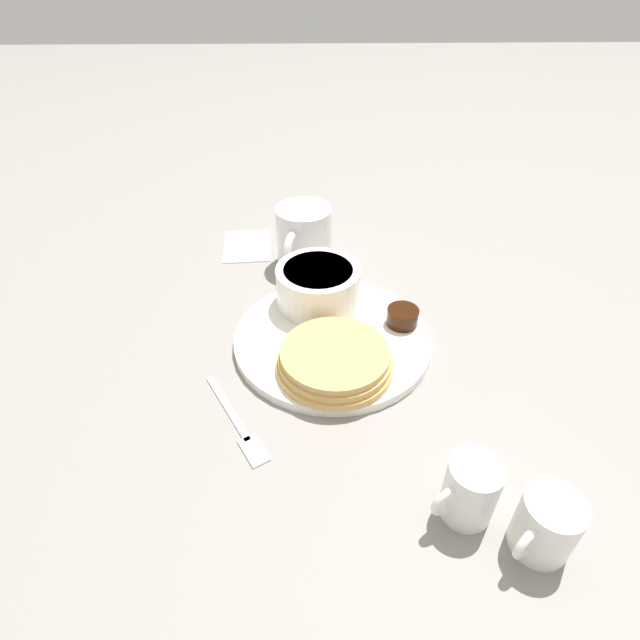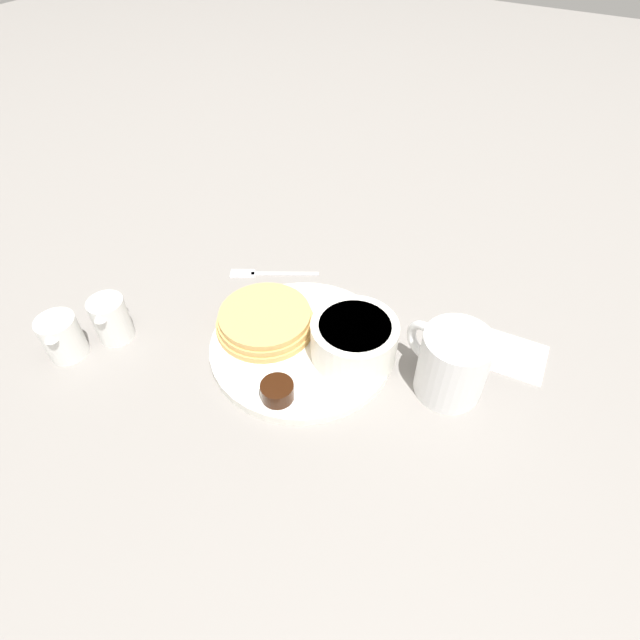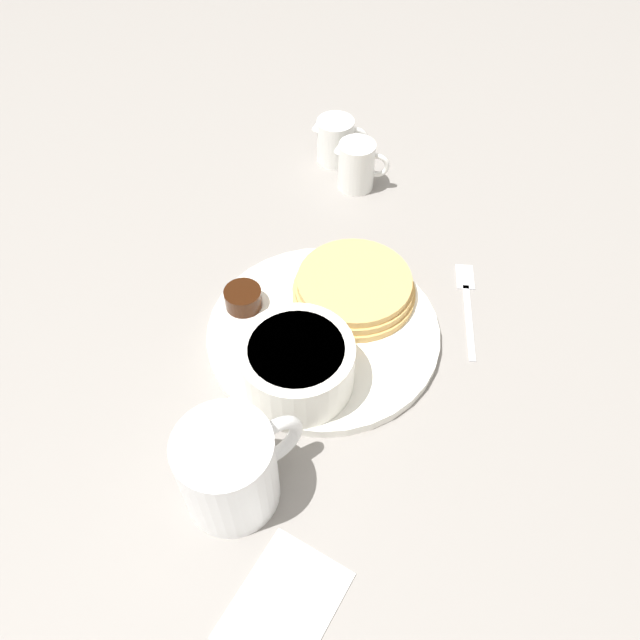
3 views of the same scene
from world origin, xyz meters
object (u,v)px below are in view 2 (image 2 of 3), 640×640
Objects in this scene: plate at (302,345)px; coffee_mug at (451,363)px; bowl at (354,339)px; creamer_pitcher_far at (62,336)px; creamer_pitcher_near at (111,318)px; fork at (263,273)px.

plate is 0.20m from coffee_mug.
coffee_mug is at bearing -170.62° from bowl.
creamer_pitcher_far reaches higher than plate.
bowl is at bearing -166.46° from plate.
bowl is 1.66× the size of creamer_pitcher_near.
coffee_mug is at bearing 168.51° from fork.
fork is (-0.10, -0.21, -0.03)m from creamer_pitcher_near.
creamer_pitcher_far is at bearing 59.55° from creamer_pitcher_near.
fork is at bearing -114.84° from creamer_pitcher_near.
bowl is 0.87× the size of fork.
creamer_pitcher_far is at bearing 63.96° from fork.
creamer_pitcher_near is 0.06m from creamer_pitcher_far.
creamer_pitcher_far reaches higher than fork.
creamer_pitcher_far is 0.51× the size of fork.
creamer_pitcher_far is (0.46, 0.20, -0.01)m from coffee_mug.
creamer_pitcher_near reaches higher than creamer_pitcher_far.
creamer_pitcher_far is at bearing 23.75° from coffee_mug.
plate is 2.22× the size of bowl.
coffee_mug is 0.45m from creamer_pitcher_near.
creamer_pitcher_near is (0.24, 0.11, 0.03)m from plate.
bowl is at bearing -151.67° from creamer_pitcher_far.
coffee_mug is 0.89× the size of fork.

